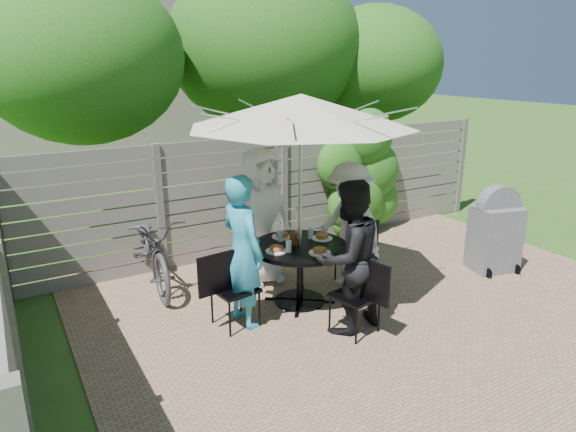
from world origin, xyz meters
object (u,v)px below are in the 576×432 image
umbrella (301,111)px  glass_left (289,247)px  person_right (349,226)px  syrup_jug (294,239)px  plate_front (320,251)px  glass_right (311,233)px  plate_left (276,250)px  chair_front (355,311)px  person_front (349,257)px  bicycle (152,249)px  plate_right (322,237)px  plate_back (282,235)px  person_back (260,217)px  patio_table (300,263)px  chair_left (234,304)px  coffee_cup (295,234)px  person_left (243,252)px  chair_right (354,266)px  chair_back (255,261)px  glass_back (280,236)px  bbq_grill (495,233)px

umbrella → glass_left: (-0.24, -0.14, -1.54)m
person_right → syrup_jug: size_ratio=10.60×
plate_front → glass_left: (-0.29, 0.22, 0.05)m
glass_right → plate_left: bearing=-162.3°
chair_front → syrup_jug: size_ratio=5.79×
person_front → bicycle: 2.78m
person_right → syrup_jug: 0.89m
person_front → plate_right: bearing=-113.4°
plate_back → bicycle: size_ratio=0.13×
umbrella → person_right: 1.75m
person_back → bicycle: 1.51m
patio_table → bicycle: size_ratio=0.68×
chair_left → coffee_cup: 1.22m
umbrella → coffee_cup: (0.07, 0.23, -1.55)m
person_left → bicycle: (-0.60, 1.58, -0.37)m
patio_table → person_front: size_ratio=0.77×
syrup_jug → chair_left: bearing=-168.8°
plate_front → glass_right: size_ratio=1.86×
plate_left → person_front: bearing=-58.5°
patio_table → chair_right: chair_right is taller
bicycle → person_front: bearing=-51.7°
chair_right → plate_right: size_ratio=3.25×
glass_left → plate_right: bearing=17.7°
glass_right → syrup_jug: syrup_jug is taller
person_left → glass_right: (1.06, 0.26, -0.04)m
person_front → chair_front: bearing=90.5°
person_back → bicycle: person_back is taller
chair_back → glass_back: glass_back is taller
plate_front → bicycle: 2.36m
person_right → glass_left: 1.09m
plate_left → plate_front: 0.51m
glass_back → bbq_grill: (3.09, -0.76, -0.27)m
chair_front → syrup_jug: 1.17m
bicycle → chair_front: bearing=-52.9°
chair_back → bicycle: bearing=-127.4°
umbrella → bicycle: size_ratio=1.53×
umbrella → chair_left: umbrella is taller
chair_back → glass_left: (-0.10, -1.09, 0.59)m
plate_front → bbq_grill: 2.91m
person_right → syrup_jug: bearing=-93.2°
person_back → glass_right: bearing=-70.3°
chair_left → person_left: size_ratio=0.53×
syrup_jug → bbq_grill: 3.08m
plate_back → coffee_cup: 0.18m
person_front → plate_front: (-0.07, 0.47, -0.07)m
chair_front → plate_back: size_ratio=3.56×
syrup_jug → coffee_cup: bearing=54.8°
chair_left → bbq_grill: (3.90, -0.38, 0.29)m
syrup_jug → bicycle: (-1.36, 1.42, -0.34)m
chair_back → person_back: (0.02, -0.13, 0.68)m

